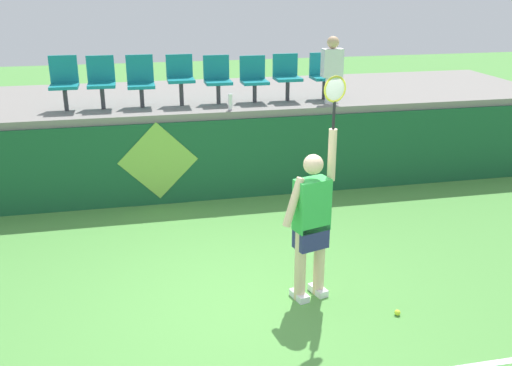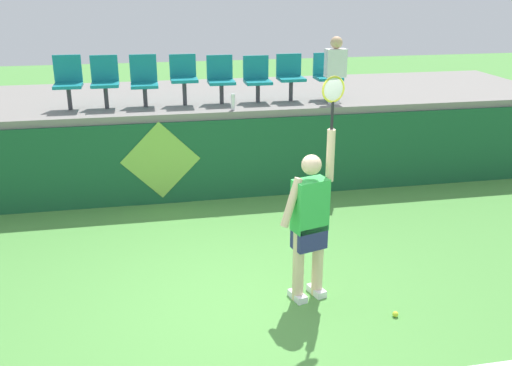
{
  "view_description": "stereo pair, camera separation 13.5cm",
  "coord_description": "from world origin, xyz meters",
  "px_view_note": "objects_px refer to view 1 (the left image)",
  "views": [
    {
      "loc": [
        -1.1,
        -5.62,
        3.51
      ],
      "look_at": [
        0.37,
        1.17,
        1.01
      ],
      "focal_mm": 40.41,
      "sensor_mm": 36.0,
      "label": 1
    },
    {
      "loc": [
        -0.97,
        -5.65,
        3.51
      ],
      "look_at": [
        0.37,
        1.17,
        1.01
      ],
      "focal_mm": 40.41,
      "sensor_mm": 36.0,
      "label": 2
    }
  ],
  "objects_px": {
    "stadium_chair_4": "(217,77)",
    "stadium_chair_7": "(323,73)",
    "stadium_chair_5": "(254,77)",
    "stadium_chair_6": "(287,75)",
    "tennis_ball": "(397,313)",
    "tennis_player": "(312,220)",
    "stadium_chair_3": "(180,76)",
    "stadium_chair_1": "(101,80)",
    "stadium_chair_2": "(141,79)",
    "stadium_chair_0": "(64,81)",
    "spectator_0": "(332,68)",
    "water_bottle": "(230,102)"
  },
  "relations": [
    {
      "from": "stadium_chair_4",
      "to": "stadium_chair_7",
      "type": "xyz_separation_m",
      "value": [
        1.88,
        -0.0,
        0.0
      ]
    },
    {
      "from": "stadium_chair_5",
      "to": "stadium_chair_4",
      "type": "bearing_deg",
      "value": 179.98
    },
    {
      "from": "stadium_chair_6",
      "to": "tennis_ball",
      "type": "bearing_deg",
      "value": -89.53
    },
    {
      "from": "tennis_ball",
      "to": "tennis_player",
      "type": "bearing_deg",
      "value": 144.09
    },
    {
      "from": "stadium_chair_3",
      "to": "tennis_player",
      "type": "bearing_deg",
      "value": -75.52
    },
    {
      "from": "tennis_player",
      "to": "stadium_chair_4",
      "type": "relative_size",
      "value": 3.2
    },
    {
      "from": "stadium_chair_7",
      "to": "stadium_chair_1",
      "type": "bearing_deg",
      "value": 179.94
    },
    {
      "from": "stadium_chair_2",
      "to": "stadium_chair_4",
      "type": "bearing_deg",
      "value": -0.27
    },
    {
      "from": "tennis_ball",
      "to": "stadium_chair_1",
      "type": "height_order",
      "value": "stadium_chair_1"
    },
    {
      "from": "stadium_chair_2",
      "to": "stadium_chair_6",
      "type": "xyz_separation_m",
      "value": [
        2.48,
        -0.01,
        -0.0
      ]
    },
    {
      "from": "tennis_ball",
      "to": "stadium_chair_0",
      "type": "distance_m",
      "value": 6.26
    },
    {
      "from": "stadium_chair_4",
      "to": "stadium_chair_6",
      "type": "distance_m",
      "value": 1.21
    },
    {
      "from": "tennis_ball",
      "to": "stadium_chair_3",
      "type": "bearing_deg",
      "value": 111.94
    },
    {
      "from": "tennis_ball",
      "to": "stadium_chair_1",
      "type": "xyz_separation_m",
      "value": [
        -3.15,
        4.65,
        1.9
      ]
    },
    {
      "from": "tennis_player",
      "to": "stadium_chair_6",
      "type": "relative_size",
      "value": 3.23
    },
    {
      "from": "stadium_chair_6",
      "to": "spectator_0",
      "type": "height_order",
      "value": "spectator_0"
    },
    {
      "from": "stadium_chair_7",
      "to": "stadium_chair_2",
      "type": "bearing_deg",
      "value": 179.86
    },
    {
      "from": "spectator_0",
      "to": "tennis_ball",
      "type": "bearing_deg",
      "value": -98.44
    },
    {
      "from": "tennis_ball",
      "to": "stadium_chair_6",
      "type": "height_order",
      "value": "stadium_chair_6"
    },
    {
      "from": "tennis_player",
      "to": "spectator_0",
      "type": "height_order",
      "value": "spectator_0"
    },
    {
      "from": "stadium_chair_6",
      "to": "spectator_0",
      "type": "distance_m",
      "value": 0.8
    },
    {
      "from": "stadium_chair_1",
      "to": "spectator_0",
      "type": "xyz_separation_m",
      "value": [
        3.78,
        -0.43,
        0.13
      ]
    },
    {
      "from": "stadium_chair_6",
      "to": "stadium_chair_4",
      "type": "bearing_deg",
      "value": 179.85
    },
    {
      "from": "stadium_chair_2",
      "to": "stadium_chair_7",
      "type": "bearing_deg",
      "value": -0.14
    },
    {
      "from": "tennis_ball",
      "to": "stadium_chair_4",
      "type": "height_order",
      "value": "stadium_chair_4"
    },
    {
      "from": "stadium_chair_1",
      "to": "tennis_ball",
      "type": "bearing_deg",
      "value": -55.91
    },
    {
      "from": "water_bottle",
      "to": "stadium_chair_7",
      "type": "bearing_deg",
      "value": 18.35
    },
    {
      "from": "water_bottle",
      "to": "stadium_chair_3",
      "type": "relative_size",
      "value": 0.32
    },
    {
      "from": "tennis_player",
      "to": "stadium_chair_4",
      "type": "xyz_separation_m",
      "value": [
        -0.42,
        4.05,
        0.94
      ]
    },
    {
      "from": "stadium_chair_4",
      "to": "stadium_chair_5",
      "type": "height_order",
      "value": "stadium_chair_4"
    },
    {
      "from": "stadium_chair_2",
      "to": "stadium_chair_5",
      "type": "distance_m",
      "value": 1.9
    },
    {
      "from": "stadium_chair_3",
      "to": "stadium_chair_7",
      "type": "relative_size",
      "value": 1.05
    },
    {
      "from": "tennis_ball",
      "to": "stadium_chair_6",
      "type": "xyz_separation_m",
      "value": [
        -0.04,
        4.65,
        1.88
      ]
    },
    {
      "from": "stadium_chair_2",
      "to": "stadium_chair_6",
      "type": "distance_m",
      "value": 2.48
    },
    {
      "from": "stadium_chair_2",
      "to": "stadium_chair_6",
      "type": "height_order",
      "value": "stadium_chair_2"
    },
    {
      "from": "stadium_chair_5",
      "to": "stadium_chair_6",
      "type": "xyz_separation_m",
      "value": [
        0.58,
        -0.0,
        0.02
      ]
    },
    {
      "from": "water_bottle",
      "to": "tennis_player",
      "type": "bearing_deg",
      "value": -84.92
    },
    {
      "from": "tennis_player",
      "to": "stadium_chair_5",
      "type": "distance_m",
      "value": 4.16
    },
    {
      "from": "stadium_chair_0",
      "to": "stadium_chair_7",
      "type": "xyz_separation_m",
      "value": [
        4.35,
        -0.01,
        -0.03
      ]
    },
    {
      "from": "tennis_player",
      "to": "water_bottle",
      "type": "relative_size",
      "value": 9.75
    },
    {
      "from": "stadium_chair_1",
      "to": "stadium_chair_7",
      "type": "relative_size",
      "value": 1.06
    },
    {
      "from": "stadium_chair_0",
      "to": "stadium_chair_3",
      "type": "xyz_separation_m",
      "value": [
        1.86,
        -0.01,
        0.01
      ]
    },
    {
      "from": "water_bottle",
      "to": "stadium_chair_7",
      "type": "xyz_separation_m",
      "value": [
        1.76,
        0.58,
        0.31
      ]
    },
    {
      "from": "spectator_0",
      "to": "stadium_chair_0",
      "type": "bearing_deg",
      "value": 174.3
    },
    {
      "from": "stadium_chair_0",
      "to": "stadium_chair_4",
      "type": "relative_size",
      "value": 1.08
    },
    {
      "from": "stadium_chair_3",
      "to": "water_bottle",
      "type": "bearing_deg",
      "value": -38.26
    },
    {
      "from": "stadium_chair_0",
      "to": "stadium_chair_1",
      "type": "height_order",
      "value": "stadium_chair_0"
    },
    {
      "from": "tennis_ball",
      "to": "spectator_0",
      "type": "xyz_separation_m",
      "value": [
        0.63,
        4.22,
        2.02
      ]
    },
    {
      "from": "tennis_player",
      "to": "stadium_chair_6",
      "type": "distance_m",
      "value": 4.23
    },
    {
      "from": "stadium_chair_1",
      "to": "stadium_chair_4",
      "type": "xyz_separation_m",
      "value": [
        1.9,
        -0.0,
        -0.03
      ]
    }
  ]
}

